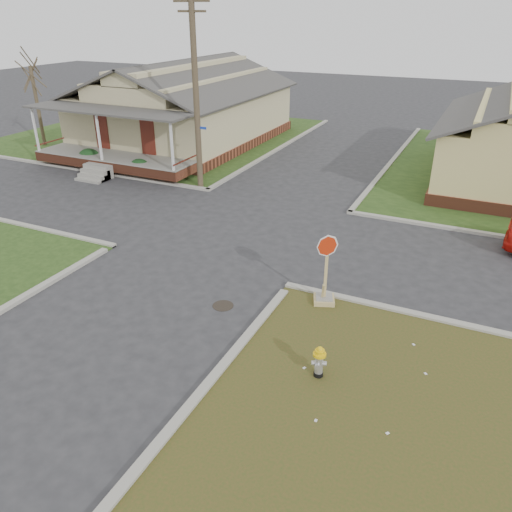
% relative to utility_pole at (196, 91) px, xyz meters
% --- Properties ---
extents(ground, '(120.00, 120.00, 0.00)m').
position_rel_utility_pole_xyz_m(ground, '(4.20, -8.90, -4.66)').
color(ground, '#2B2B2D').
rests_on(ground, ground).
extents(verge_far_left, '(19.00, 19.00, 0.05)m').
position_rel_utility_pole_xyz_m(verge_far_left, '(-8.80, 9.10, -4.64)').
color(verge_far_left, '#254017').
rests_on(verge_far_left, ground).
extents(curbs, '(80.00, 40.00, 0.12)m').
position_rel_utility_pole_xyz_m(curbs, '(4.20, -3.90, -4.66)').
color(curbs, '#A09D90').
rests_on(curbs, ground).
extents(manhole, '(0.64, 0.64, 0.01)m').
position_rel_utility_pole_xyz_m(manhole, '(6.40, -9.40, -4.66)').
color(manhole, black).
rests_on(manhole, ground).
extents(corner_house, '(10.10, 15.50, 5.30)m').
position_rel_utility_pole_xyz_m(corner_house, '(-5.80, 7.78, -2.38)').
color(corner_house, brown).
rests_on(corner_house, ground).
extents(utility_pole, '(1.80, 0.28, 9.00)m').
position_rel_utility_pole_xyz_m(utility_pole, '(0.00, 0.00, 0.00)').
color(utility_pole, '#423426').
rests_on(utility_pole, ground).
extents(tree_far_left, '(0.22, 0.22, 4.90)m').
position_rel_utility_pole_xyz_m(tree_far_left, '(-13.80, 3.10, -2.16)').
color(tree_far_left, '#423426').
rests_on(tree_far_left, verge_far_left).
extents(fire_hydrant, '(0.32, 0.32, 0.86)m').
position_rel_utility_pole_xyz_m(fire_hydrant, '(10.07, -11.29, -4.14)').
color(fire_hydrant, black).
rests_on(fire_hydrant, ground).
extents(stop_sign, '(0.64, 0.62, 2.24)m').
position_rel_utility_pole_xyz_m(stop_sign, '(9.12, -7.96, -4.13)').
color(stop_sign, tan).
rests_on(stop_sign, ground).
extents(hedge_left, '(1.39, 1.14, 1.06)m').
position_rel_utility_pole_xyz_m(hedge_left, '(-7.44, 0.35, -4.08)').
color(hedge_left, '#133618').
rests_on(hedge_left, verge_far_left).
extents(hedge_right, '(1.30, 1.06, 0.99)m').
position_rel_utility_pole_xyz_m(hedge_right, '(-3.80, 0.12, -4.12)').
color(hedge_right, '#133618').
rests_on(hedge_right, verge_far_left).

